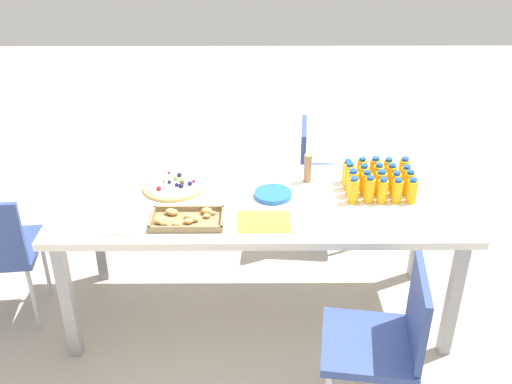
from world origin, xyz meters
name	(u,v)px	position (x,y,z in m)	size (l,w,h in m)	color
ground_plane	(260,311)	(0.00, 0.00, 0.00)	(12.00, 12.00, 0.00)	#B2A899
party_table	(260,211)	(0.00, 0.00, 0.68)	(2.11, 0.83, 0.75)	silver
chair_far_left	(386,337)	(-0.53, 0.77, 0.50)	(0.45, 0.45, 0.83)	#33478C
chair_near_left	(320,172)	(-0.41, -0.81, 0.50)	(0.43, 0.43, 0.83)	#33478C
juice_bottle_0	(404,171)	(-0.79, -0.19, 0.82)	(0.06, 0.06, 0.15)	#FAAF14
juice_bottle_1	(388,171)	(-0.70, -0.20, 0.81)	(0.06, 0.06, 0.14)	#F9AC14
juice_bottle_2	(375,170)	(-0.63, -0.20, 0.82)	(0.06, 0.06, 0.15)	#F9AE14
juice_bottle_3	(361,171)	(-0.56, -0.20, 0.81)	(0.06, 0.06, 0.14)	#FAAB14
juice_bottle_4	(347,172)	(-0.48, -0.19, 0.81)	(0.06, 0.06, 0.13)	#F9AD14
juice_bottle_5	(406,178)	(-0.78, -0.12, 0.81)	(0.06, 0.06, 0.14)	#F9AE14
juice_bottle_6	(391,177)	(-0.70, -0.12, 0.81)	(0.06, 0.06, 0.15)	#FAAE14
juice_bottle_7	(378,177)	(-0.64, -0.12, 0.81)	(0.06, 0.06, 0.15)	#F9AD14
juice_bottle_8	(363,178)	(-0.56, -0.12, 0.81)	(0.06, 0.06, 0.14)	#FAAD14
juice_bottle_9	(349,176)	(-0.48, -0.13, 0.82)	(0.06, 0.06, 0.15)	#FAAC14
juice_bottle_10	(409,184)	(-0.79, -0.05, 0.81)	(0.06, 0.06, 0.14)	#F9AC14
juice_bottle_11	(396,184)	(-0.71, -0.05, 0.81)	(0.05, 0.05, 0.14)	#FAAB14
juice_bottle_12	(381,184)	(-0.63, -0.05, 0.81)	(0.06, 0.06, 0.14)	#F9AC14
juice_bottle_13	(366,184)	(-0.56, -0.05, 0.81)	(0.06, 0.06, 0.14)	#F9AD14
juice_bottle_14	(352,183)	(-0.49, -0.05, 0.81)	(0.06, 0.06, 0.15)	#F9AE14
juice_bottle_15	(412,191)	(-0.78, 0.03, 0.81)	(0.06, 0.06, 0.14)	#F9AB14
juice_bottle_16	(397,191)	(-0.71, 0.03, 0.81)	(0.06, 0.06, 0.13)	#FAAC14
juice_bottle_17	(382,191)	(-0.63, 0.03, 0.81)	(0.05, 0.05, 0.14)	#F9AD14
juice_bottle_18	(369,190)	(-0.56, 0.02, 0.81)	(0.05, 0.05, 0.15)	#F9AC14
juice_bottle_19	(353,191)	(-0.48, 0.03, 0.81)	(0.06, 0.06, 0.14)	#FAAB14
fruit_pizza	(174,186)	(0.47, -0.13, 0.76)	(0.34, 0.34, 0.05)	tan
snack_tray	(186,219)	(0.37, 0.22, 0.76)	(0.36, 0.20, 0.04)	olive
plate_stack	(273,194)	(-0.07, -0.03, 0.76)	(0.20, 0.20, 0.02)	blue
napkin_stack	(122,226)	(0.67, 0.27, 0.75)	(0.15, 0.15, 0.01)	white
cardboard_tube	(308,168)	(-0.26, -0.21, 0.83)	(0.04, 0.04, 0.16)	#9E7A56
paper_folder	(264,221)	(-0.02, 0.22, 0.75)	(0.26, 0.20, 0.01)	yellow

